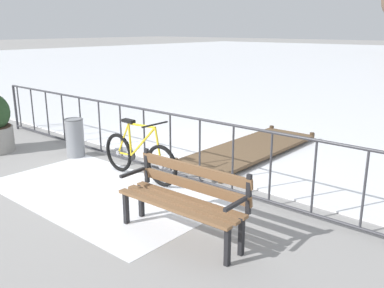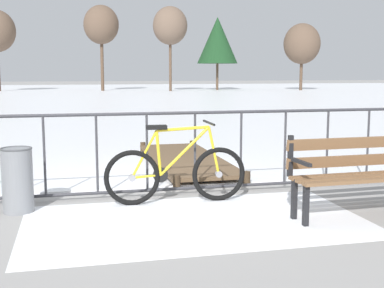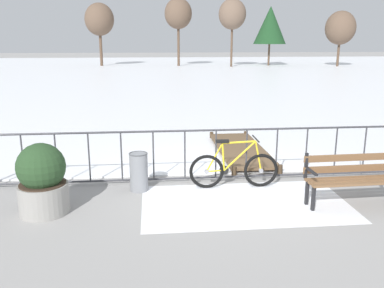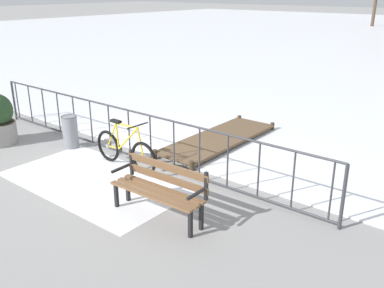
% 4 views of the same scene
% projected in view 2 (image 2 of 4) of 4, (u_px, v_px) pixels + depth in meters
% --- Properties ---
extents(ground_plane, '(160.00, 160.00, 0.00)m').
position_uv_depth(ground_plane, '(148.00, 196.00, 6.46)').
color(ground_plane, gray).
extents(frozen_pond, '(80.00, 56.00, 0.03)m').
position_uv_depth(frozen_pond, '(84.00, 95.00, 33.82)').
color(frozen_pond, white).
rests_on(frozen_pond, ground).
extents(snow_patch, '(3.57, 2.01, 0.01)m').
position_uv_depth(snow_patch, '(196.00, 221.00, 5.38)').
color(snow_patch, white).
rests_on(snow_patch, ground).
extents(railing_fence, '(9.06, 0.06, 1.07)m').
position_uv_depth(railing_fence, '(147.00, 153.00, 6.38)').
color(railing_fence, '#38383D').
rests_on(railing_fence, ground).
extents(bicycle_near_railing, '(1.71, 0.52, 0.97)m').
position_uv_depth(bicycle_near_railing, '(176.00, 173.00, 6.10)').
color(bicycle_near_railing, black).
rests_on(bicycle_near_railing, ground).
extents(park_bench, '(1.61, 0.53, 0.89)m').
position_uv_depth(park_bench, '(360.00, 169.00, 5.57)').
color(park_bench, brown).
rests_on(park_bench, ground).
extents(trash_bin, '(0.35, 0.35, 0.73)m').
position_uv_depth(trash_bin, '(17.00, 180.00, 5.70)').
color(trash_bin, gray).
rests_on(trash_bin, ground).
extents(wooden_dock, '(1.10, 3.35, 0.20)m').
position_uv_depth(wooden_dock, '(186.00, 159.00, 8.51)').
color(wooden_dock, brown).
rests_on(wooden_dock, ground).
extents(tree_far_west, '(3.02, 3.02, 5.51)m').
position_uv_depth(tree_far_west, '(302.00, 44.00, 42.24)').
color(tree_far_west, brown).
rests_on(tree_far_west, ground).
extents(tree_west_mid, '(2.79, 2.79, 6.81)m').
position_uv_depth(tree_west_mid, '(101.00, 25.00, 40.73)').
color(tree_west_mid, brown).
rests_on(tree_west_mid, ground).
extents(tree_centre, '(3.39, 3.39, 6.08)m').
position_uv_depth(tree_centre, '(217.00, 40.00, 42.72)').
color(tree_centre, brown).
rests_on(tree_centre, ground).
extents(tree_far_east, '(2.71, 2.71, 6.64)m').
position_uv_depth(tree_far_east, '(170.00, 26.00, 40.14)').
color(tree_far_east, brown).
rests_on(tree_far_east, ground).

